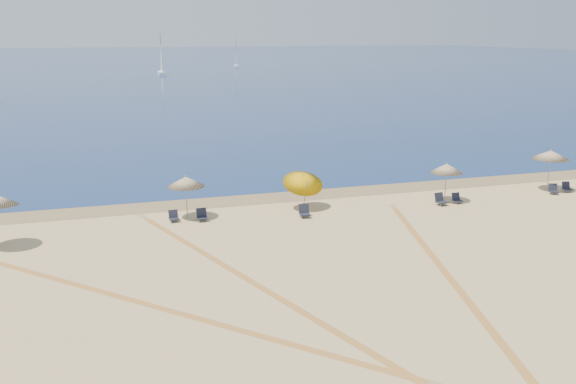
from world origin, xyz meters
The scene contains 16 objects.
ocean centered at (0.00, 225.00, 0.01)m, with size 500.00×500.00×0.00m, color #0C2151.
wet_sand centered at (0.00, 24.00, 0.00)m, with size 500.00×500.00×0.00m, color olive.
umbrella_2 centered at (-5.49, 21.01, 2.05)m, with size 2.04×2.04×2.39m.
umbrella_3 centered at (1.20, 20.90, 1.73)m, with size 2.32×2.33×2.49m.
umbrella_4 centered at (9.89, 19.98, 2.03)m, with size 1.91×1.91×2.37m.
umbrella_5 centered at (17.66, 20.46, 2.32)m, with size 2.33×2.33×2.66m.
chair_3 centered at (-6.27, 20.56, 0.27)m, with size 0.54×0.62×0.60m.
chair_4 centered at (-4.80, 20.26, 0.29)m, with size 0.56×0.65×0.66m.
chair_5 centered at (0.73, 19.28, 0.30)m, with size 0.64×0.73×0.69m.
chair_6 centered at (9.22, 19.32, 0.31)m, with size 0.68×0.77×0.71m.
chair_7 centered at (10.36, 19.40, 0.26)m, with size 0.50×0.58×0.60m.
chair_8 centered at (17.38, 19.55, 0.28)m, with size 0.71×0.76×0.63m.
chair_9 centered at (18.60, 19.77, 0.27)m, with size 0.60×0.67×0.62m.
sailboat_0 centered at (30.41, 168.83, 2.46)m, with size 2.55×5.64×8.15m.
sailboat_2 centered at (6.41, 142.42, 2.93)m, with size 1.94×6.58×9.69m.
tire_tracks centered at (-3.67, 8.86, 0.00)m, with size 50.63×43.57×0.00m.
Camera 1 is at (-10.06, -12.60, 9.94)m, focal length 39.62 mm.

